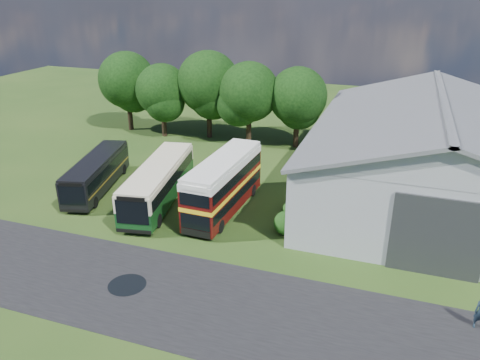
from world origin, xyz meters
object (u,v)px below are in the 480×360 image
at_px(storage_shed, 435,147).
at_px(bus_dark_single, 97,173).
at_px(bus_green_single, 159,183).
at_px(bus_maroon_double, 224,185).

distance_m(storage_shed, bus_dark_single, 27.46).
xyz_separation_m(bus_green_single, bus_dark_single, (-6.15, 0.59, -0.21)).
distance_m(bus_green_single, bus_dark_single, 6.18).
bearing_deg(bus_dark_single, storage_shed, 2.26).
height_order(storage_shed, bus_maroon_double, storage_shed).
bearing_deg(bus_green_single, bus_maroon_double, -6.77).
bearing_deg(bus_dark_single, bus_maroon_double, -15.69).
relative_size(bus_green_single, bus_dark_single, 1.14).
distance_m(storage_shed, bus_maroon_double, 16.91).
bearing_deg(storage_shed, bus_green_single, -157.21).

